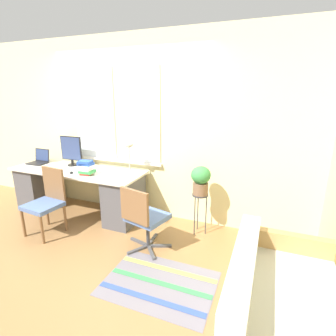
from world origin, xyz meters
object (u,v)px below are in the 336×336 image
object	(u,v)px
laptop	(39,160)
couch_loveseat	(279,318)
desk_chair_wooden	(46,200)
plant_stand	(200,200)
potted_plant	(201,179)
keyboard	(57,171)
office_chair_swivel	(144,217)
mouse	(71,173)
desk_lamp	(129,151)
monitor	(71,150)
book_stack	(86,167)

from	to	relation	value
laptop	couch_loveseat	size ratio (longest dim) A/B	0.21
desk_chair_wooden	plant_stand	xyz separation A→B (m)	(1.95, 0.75, 0.02)
laptop	potted_plant	world-z (taller)	potted_plant
keyboard	office_chair_swivel	bearing A→B (deg)	-12.65
mouse	office_chair_swivel	bearing A→B (deg)	-14.48
keyboard	couch_loveseat	bearing A→B (deg)	-20.18
plant_stand	keyboard	bearing A→B (deg)	-172.74
desk_lamp	desk_chair_wooden	distance (m)	1.31
couch_loveseat	monitor	bearing A→B (deg)	64.44
office_chair_swivel	couch_loveseat	xyz separation A→B (m)	(1.52, -0.80, -0.16)
desk_chair_wooden	couch_loveseat	world-z (taller)	desk_chair_wooden
monitor	potted_plant	world-z (taller)	monitor
office_chair_swivel	couch_loveseat	distance (m)	1.72
mouse	desk_chair_wooden	world-z (taller)	desk_chair_wooden
desk_chair_wooden	potted_plant	distance (m)	2.11
book_stack	laptop	bearing A→B (deg)	168.90
monitor	couch_loveseat	bearing A→B (deg)	-25.56
mouse	desk_chair_wooden	size ratio (longest dim) A/B	0.07
desk_chair_wooden	plant_stand	size ratio (longest dim) A/B	1.56
keyboard	desk_chair_wooden	world-z (taller)	desk_chair_wooden
book_stack	potted_plant	size ratio (longest dim) A/B	0.61
book_stack	desk_lamp	bearing A→B (deg)	25.76
monitor	mouse	size ratio (longest dim) A/B	7.46
desk_lamp	plant_stand	world-z (taller)	desk_lamp
desk_lamp	desk_chair_wooden	xyz separation A→B (m)	(-0.88, -0.77, -0.60)
keyboard	potted_plant	bearing A→B (deg)	7.26
mouse	monitor	bearing A→B (deg)	129.08
book_stack	desk_chair_wooden	world-z (taller)	book_stack
laptop	keyboard	world-z (taller)	laptop
potted_plant	keyboard	bearing A→B (deg)	-172.74
monitor	office_chair_swivel	distance (m)	1.91
desk_lamp	couch_loveseat	world-z (taller)	desk_lamp
couch_loveseat	potted_plant	world-z (taller)	potted_plant
laptop	plant_stand	xyz separation A→B (m)	(2.81, 0.02, -0.29)
plant_stand	desk_chair_wooden	bearing A→B (deg)	-159.07
monitor	plant_stand	xyz separation A→B (m)	(2.19, -0.08, -0.49)
desk_lamp	book_stack	bearing A→B (deg)	-154.24
keyboard	book_stack	size ratio (longest dim) A/B	1.85
desk_lamp	laptop	bearing A→B (deg)	-178.54
couch_loveseat	desk_chair_wooden	bearing A→B (deg)	76.63
monitor	plant_stand	distance (m)	2.25
laptop	mouse	size ratio (longest dim) A/B	4.69
plant_stand	mouse	bearing A→B (deg)	-171.00
mouse	couch_loveseat	size ratio (longest dim) A/B	0.04
keyboard	office_chair_swivel	xyz separation A→B (m)	(1.67, -0.37, -0.29)
office_chair_swivel	desk_chair_wooden	bearing A→B (deg)	17.94
monitor	keyboard	size ratio (longest dim) A/B	1.11
desk_chair_wooden	monitor	bearing A→B (deg)	111.48
mouse	desk_lamp	xyz separation A→B (m)	(0.81, 0.32, 0.33)
monitor	office_chair_swivel	world-z (taller)	monitor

